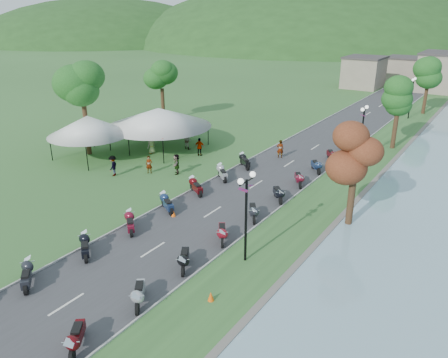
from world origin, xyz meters
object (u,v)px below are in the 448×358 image
Objects in this scene: vendor_tent_main at (159,128)px; pedestrian_b at (187,149)px; pedestrian_a at (150,173)px; pedestrian_c at (114,176)px.

vendor_tent_main is 3.42m from pedestrian_b.
pedestrian_b is (-1.58, 7.19, 0.00)m from pedestrian_a.
vendor_tent_main reaches higher than pedestrian_a.
pedestrian_c is (-2.09, -2.08, 0.00)m from pedestrian_a.
pedestrian_c is at bearing -76.10° from vendor_tent_main.
pedestrian_a is 7.36m from pedestrian_b.
vendor_tent_main reaches higher than pedestrian_b.
pedestrian_b reaches higher than pedestrian_c.
pedestrian_c is (2.01, -8.11, -2.00)m from vendor_tent_main.
pedestrian_a is 0.88× the size of pedestrian_c.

